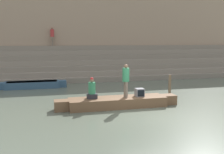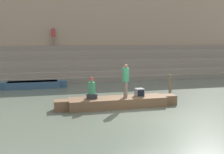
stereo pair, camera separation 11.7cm
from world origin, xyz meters
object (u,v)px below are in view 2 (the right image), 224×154
Objects in this scene: person_rowing at (92,90)px; person_standing at (126,78)px; person_on_steps at (53,35)px; rowboat_main at (117,102)px; mooring_post at (170,84)px; moored_boat_shore at (33,84)px; tv_set at (139,92)px.

person_standing is at bearing -21.76° from person_rowing.
person_rowing is 12.45m from person_on_steps.
rowboat_main is 5.21× the size of mooring_post.
person_rowing is at bearing -156.34° from mooring_post.
moored_boat_shore is 6.69m from person_on_steps.
tv_set is at bearing -17.94° from person_rowing.
person_on_steps reaches higher than mooring_post.
person_on_steps is at bearing 106.12° from rowboat_main.
tv_set is 8.84m from moored_boat_shore.
person_standing is 1.82m from person_rowing.
person_rowing reaches higher than mooring_post.
person_on_steps is (-1.60, 11.99, 2.97)m from person_rowing.
mooring_post is (5.47, 2.40, -0.32)m from person_rowing.
person_rowing is at bearing -173.38° from person_standing.
moored_boat_shore is at bearing 154.09° from mooring_post.
tv_set is at bearing -140.00° from mooring_post.
rowboat_main is 14.47× the size of tv_set.
moored_boat_shore is at bearing 138.53° from person_standing.
person_on_steps reaches higher than tv_set.
person_on_steps is (-3.32, 12.16, 2.41)m from person_standing.
person_standing is 4.62m from mooring_post.
tv_set is (1.19, -0.01, 0.44)m from rowboat_main.
mooring_post reaches higher than moored_boat_shore.
moored_boat_shore is (-4.55, 6.70, -0.01)m from rowboat_main.
person_on_steps reaches higher than person_standing.
person_rowing is 5.98m from mooring_post.
mooring_post is at bearing 46.93° from person_standing.
person_on_steps is at bearing 113.72° from tv_set.
tv_set is at bearing 2.06° from rowboat_main.
person_standing is at bearing -11.08° from rowboat_main.
person_standing reaches higher than mooring_post.
tv_set is 0.09× the size of moored_boat_shore.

